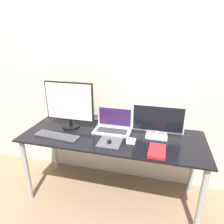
# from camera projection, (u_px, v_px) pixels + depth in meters

# --- Properties ---
(ground_plane) EXTENTS (12.00, 12.00, 0.00)m
(ground_plane) POSITION_uv_depth(u_px,v_px,m) (103.00, 218.00, 1.92)
(ground_plane) COLOR #8C7051
(wall_back) EXTENTS (7.00, 0.05, 2.50)m
(wall_back) POSITION_uv_depth(u_px,v_px,m) (121.00, 75.00, 2.13)
(wall_back) COLOR beige
(wall_back) RESTS_ON ground_plane
(desk) EXTENTS (1.77, 0.66, 0.73)m
(desk) POSITION_uv_depth(u_px,v_px,m) (112.00, 144.00, 1.99)
(desk) COLOR black
(desk) RESTS_ON ground_plane
(monitor_left) EXTENTS (0.52, 0.18, 0.49)m
(monitor_left) POSITION_uv_depth(u_px,v_px,m) (69.00, 104.00, 2.05)
(monitor_left) COLOR black
(monitor_left) RESTS_ON desk
(monitor_right) EXTENTS (0.48, 0.14, 0.32)m
(monitor_right) POSITION_uv_depth(u_px,v_px,m) (158.00, 121.00, 1.87)
(monitor_right) COLOR silver
(monitor_right) RESTS_ON desk
(laptop) EXTENTS (0.37, 0.23, 0.23)m
(laptop) POSITION_uv_depth(u_px,v_px,m) (113.00, 125.00, 2.05)
(laptop) COLOR silver
(laptop) RESTS_ON desk
(keyboard) EXTENTS (0.45, 0.15, 0.02)m
(keyboard) POSITION_uv_depth(u_px,v_px,m) (57.00, 136.00, 1.93)
(keyboard) COLOR #4C4C51
(keyboard) RESTS_ON desk
(mousepad) EXTENTS (0.21, 0.21, 0.00)m
(mousepad) POSITION_uv_depth(u_px,v_px,m) (110.00, 142.00, 1.83)
(mousepad) COLOR #47474C
(mousepad) RESTS_ON desk
(mouse) EXTENTS (0.04, 0.06, 0.03)m
(mouse) POSITION_uv_depth(u_px,v_px,m) (109.00, 141.00, 1.81)
(mouse) COLOR black
(mouse) RESTS_ON mousepad
(book) EXTENTS (0.15, 0.23, 0.03)m
(book) POSITION_uv_depth(u_px,v_px,m) (157.00, 151.00, 1.67)
(book) COLOR red
(book) RESTS_ON desk
(power_brick) EXTENTS (0.08, 0.08, 0.03)m
(power_brick) POSITION_uv_depth(u_px,v_px,m) (131.00, 141.00, 1.83)
(power_brick) COLOR white
(power_brick) RESTS_ON desk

